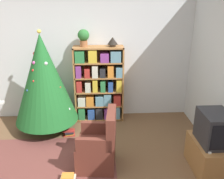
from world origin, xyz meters
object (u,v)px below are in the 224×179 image
object	(u,v)px
television	(214,128)
table_lamp	(113,41)
potted_plant	(83,37)
bookshelf	(99,85)
armchair	(99,147)
christmas_tree	(44,79)

from	to	relation	value
television	table_lamp	distance (m)	2.40
television	potted_plant	xyz separation A→B (m)	(-1.89, 1.76, 1.02)
bookshelf	table_lamp	bearing A→B (deg)	2.21
bookshelf	potted_plant	xyz separation A→B (m)	(-0.28, 0.01, 0.97)
bookshelf	armchair	world-z (taller)	bookshelf
christmas_tree	potted_plant	distance (m)	1.09
bookshelf	television	size ratio (longest dim) A/B	2.91
bookshelf	christmas_tree	distance (m)	1.11
bookshelf	armchair	distance (m)	1.63
television	potted_plant	distance (m)	2.78
bookshelf	armchair	size ratio (longest dim) A/B	1.67
christmas_tree	table_lamp	bearing A→B (deg)	18.11
television	armchair	distance (m)	1.69
television	armchair	world-z (taller)	television
television	table_lamp	bearing A→B (deg)	127.42
bookshelf	table_lamp	xyz separation A→B (m)	(0.27, 0.01, 0.88)
television	potted_plant	size ratio (longest dim) A/B	1.60
potted_plant	armchair	bearing A→B (deg)	-80.81
bookshelf	potted_plant	world-z (taller)	potted_plant
armchair	christmas_tree	bearing A→B (deg)	-133.98
christmas_tree	armchair	bearing A→B (deg)	-49.96
christmas_tree	armchair	xyz separation A→B (m)	(0.98, -1.17, -0.71)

